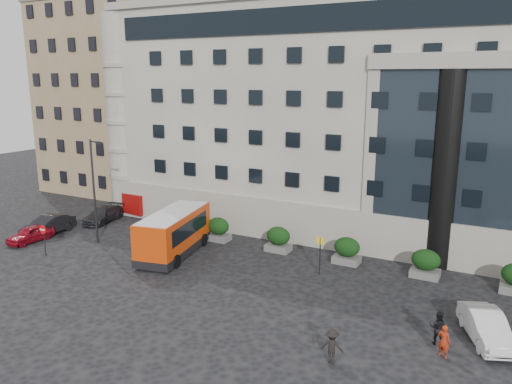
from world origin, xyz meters
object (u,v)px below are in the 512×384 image
at_px(pedestrian_a, 444,341).
at_px(hedge_c, 347,250).
at_px(parked_car_d, 155,193).
at_px(pedestrian_c, 332,346).
at_px(hedge_b, 278,239).
at_px(parked_car_c, 103,215).
at_px(minibus, 174,231).
at_px(no_entry_sign, 43,234).
at_px(white_taxi, 486,327).
at_px(street_lamp, 94,187).
at_px(parked_car_b, 48,225).
at_px(bus_stop_sign, 320,249).
at_px(red_truck, 155,195).
at_px(pedestrian_b, 438,328).
at_px(parked_car_a, 30,234).
at_px(hedge_d, 426,263).
at_px(hedge_a, 218,229).

bearing_deg(pedestrian_a, hedge_c, -32.18).
xyz_separation_m(parked_car_d, pedestrian_c, (26.65, -20.31, 0.15)).
relative_size(hedge_c, pedestrian_c, 1.16).
height_order(hedge_b, parked_car_c, hedge_b).
bearing_deg(minibus, no_entry_sign, -160.57).
height_order(minibus, white_taxi, minibus).
xyz_separation_m(hedge_b, street_lamp, (-13.14, -4.80, 3.44)).
relative_size(no_entry_sign, minibus, 0.30).
relative_size(street_lamp, parked_car_b, 1.72).
bearing_deg(white_taxi, bus_stop_sign, 135.21).
height_order(no_entry_sign, parked_car_b, no_entry_sign).
xyz_separation_m(parked_car_d, white_taxi, (32.60, -15.00, 0.08)).
bearing_deg(white_taxi, parked_car_d, 132.11).
distance_m(hedge_b, hedge_c, 5.20).
bearing_deg(street_lamp, pedestrian_a, -9.85).
xyz_separation_m(white_taxi, pedestrian_a, (-1.60, -2.50, 0.06)).
distance_m(no_entry_sign, red_truck, 13.55).
distance_m(red_truck, parked_car_b, 10.38).
distance_m(hedge_b, pedestrian_b, 14.86).
relative_size(parked_car_c, pedestrian_c, 2.81).
xyz_separation_m(parked_car_c, white_taxi, (31.33, -6.35, 0.08)).
distance_m(bus_stop_sign, parked_car_a, 22.63).
relative_size(no_entry_sign, red_truck, 0.40).
height_order(hedge_c, minibus, minibus).
bearing_deg(bus_stop_sign, parked_car_c, 173.67).
height_order(parked_car_a, parked_car_c, parked_car_c).
height_order(white_taxi, pedestrian_a, pedestrian_a).
bearing_deg(hedge_b, parked_car_c, -178.49).
bearing_deg(parked_car_d, pedestrian_c, -41.00).
bearing_deg(hedge_d, hedge_c, 180.00).
xyz_separation_m(hedge_a, bus_stop_sign, (9.50, -2.80, 0.80)).
distance_m(hedge_c, parked_car_d, 24.80).
bearing_deg(bus_stop_sign, pedestrian_b, -33.82).
xyz_separation_m(no_entry_sign, minibus, (7.88, 4.71, 0.07)).
bearing_deg(no_entry_sign, hedge_c, 24.49).
relative_size(hedge_d, bus_stop_sign, 0.73).
bearing_deg(bus_stop_sign, white_taxi, -21.60).
bearing_deg(red_truck, no_entry_sign, -78.39).
height_order(hedge_a, minibus, minibus).
bearing_deg(bus_stop_sign, parked_car_b, -173.79).
distance_m(bus_stop_sign, red_truck, 20.93).
bearing_deg(red_truck, hedge_c, -5.72).
distance_m(hedge_d, parked_car_b, 29.08).
height_order(hedge_c, hedge_d, same).
distance_m(bus_stop_sign, parked_car_d, 25.07).
xyz_separation_m(bus_stop_sign, parked_car_a, (-22.18, -4.35, -1.10)).
bearing_deg(parked_car_d, hedge_b, -27.95).
distance_m(hedge_b, no_entry_sign, 16.74).
relative_size(hedge_d, pedestrian_a, 1.17).
relative_size(hedge_a, hedge_c, 1.00).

